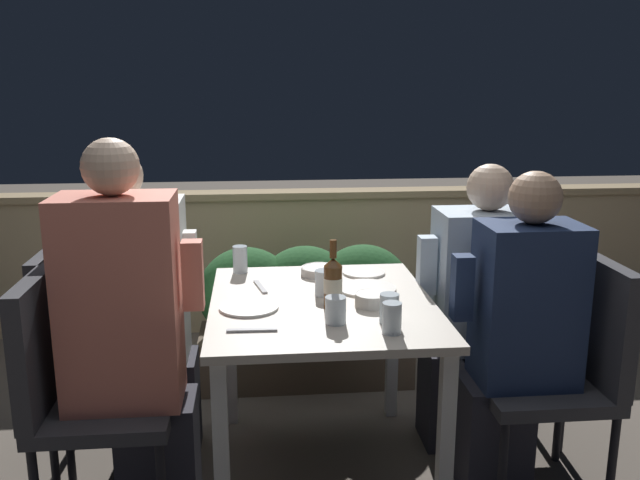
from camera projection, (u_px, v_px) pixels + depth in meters
The scene contains 25 objects.
ground_plane at pixel (322, 471), 2.74m from camera, with size 16.00×16.00×0.00m, color #665B51.
parapet_wall at pixel (296, 259), 4.25m from camera, with size 9.00×0.18×0.87m.
dining_table at pixel (322, 324), 2.59m from camera, with size 0.84×0.99×0.72m.
planter_hedge at pixel (306, 308), 3.48m from camera, with size 1.09×0.47×0.72m.
chair_left_near at pixel (74, 378), 2.36m from camera, with size 0.47×0.47×0.90m.
person_coral_top at pixel (131, 334), 2.34m from camera, with size 0.48×0.26×1.36m.
chair_left_far at pixel (85, 338), 2.72m from camera, with size 0.47×0.47×0.90m.
person_white_polo at pixel (135, 311), 2.72m from camera, with size 0.52×0.26×1.28m.
chair_right_near at pixel (568, 356), 2.55m from camera, with size 0.47×0.47×0.90m.
person_navy_jumper at pixel (517, 334), 2.51m from camera, with size 0.47×0.26×1.23m.
chair_right_far at pixel (522, 324), 2.88m from camera, with size 0.47×0.47×0.90m.
person_blue_shirt at pixel (476, 308), 2.85m from camera, with size 0.49×0.26×1.21m.
beer_bottle at pixel (333, 282), 2.46m from camera, with size 0.07×0.07×0.26m.
plate_0 at pixel (364, 272), 2.92m from camera, with size 0.18×0.18×0.01m.
plate_1 at pixel (249, 307), 2.48m from camera, with size 0.22×0.22×0.01m.
plate_2 at pixel (367, 288), 2.70m from camera, with size 0.23×0.23×0.01m.
bowl_0 at pixel (319, 270), 2.90m from camera, with size 0.16×0.16×0.04m.
bowl_1 at pixel (372, 299), 2.51m from camera, with size 0.13×0.13×0.05m.
glass_cup_0 at pixel (392, 318), 2.23m from camera, with size 0.06×0.06×0.11m.
glass_cup_1 at pixel (336, 310), 2.32m from camera, with size 0.07×0.07×0.10m.
glass_cup_2 at pixel (389, 308), 2.33m from camera, with size 0.07×0.07×0.10m.
glass_cup_3 at pixel (325, 283), 2.62m from camera, with size 0.08×0.08×0.10m.
glass_cup_4 at pixel (240, 259), 2.93m from camera, with size 0.06×0.06×0.12m.
fork_0 at pixel (252, 330), 2.26m from camera, with size 0.17×0.03×0.01m.
fork_1 at pixel (260, 287), 2.73m from camera, with size 0.06×0.17×0.01m.
Camera 1 is at (-0.24, -2.43, 1.55)m, focal length 38.00 mm.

